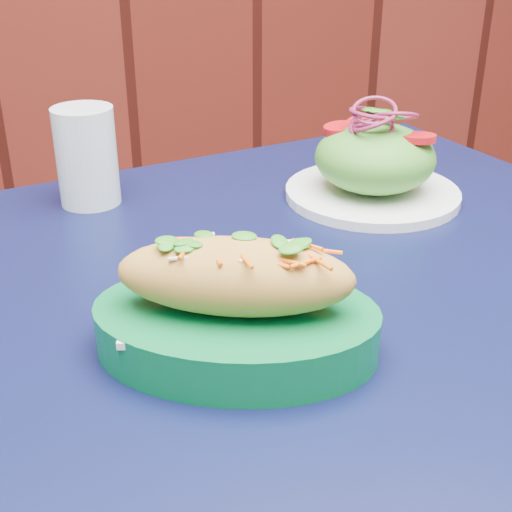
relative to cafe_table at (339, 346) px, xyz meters
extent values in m
cube|color=black|center=(0.00, 0.00, 0.07)|extent=(0.97, 0.97, 0.03)
cylinder|color=black|center=(-0.40, 0.24, -0.30)|extent=(0.04, 0.04, 0.72)
cylinder|color=black|center=(0.24, 0.40, -0.30)|extent=(0.04, 0.04, 0.72)
cube|color=white|center=(-0.14, -0.11, 0.12)|extent=(0.20, 0.14, 0.01)
ellipsoid|color=gold|center=(-0.14, -0.11, 0.16)|extent=(0.20, 0.14, 0.06)
cylinder|color=white|center=(0.11, 0.18, 0.09)|extent=(0.22, 0.22, 0.01)
ellipsoid|color=#4C992D|center=(0.11, 0.18, 0.14)|extent=(0.15, 0.15, 0.08)
cylinder|color=red|center=(0.15, 0.15, 0.18)|extent=(0.04, 0.04, 0.01)
cylinder|color=red|center=(0.07, 0.21, 0.18)|extent=(0.04, 0.04, 0.01)
cylinder|color=red|center=(0.11, 0.23, 0.18)|extent=(0.04, 0.04, 0.01)
torus|color=maroon|center=(0.11, 0.18, 0.19)|extent=(0.05, 0.05, 0.00)
torus|color=maroon|center=(0.11, 0.18, 0.19)|extent=(0.05, 0.05, 0.00)
torus|color=maroon|center=(0.11, 0.18, 0.19)|extent=(0.05, 0.05, 0.00)
torus|color=maroon|center=(0.11, 0.18, 0.20)|extent=(0.05, 0.05, 0.00)
torus|color=maroon|center=(0.11, 0.18, 0.20)|extent=(0.05, 0.05, 0.00)
torus|color=maroon|center=(0.11, 0.18, 0.21)|extent=(0.05, 0.05, 0.00)
cylinder|color=silver|center=(-0.23, 0.26, 0.15)|extent=(0.07, 0.07, 0.12)
camera|label=1|loc=(-0.25, -0.59, 0.42)|focal=50.00mm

